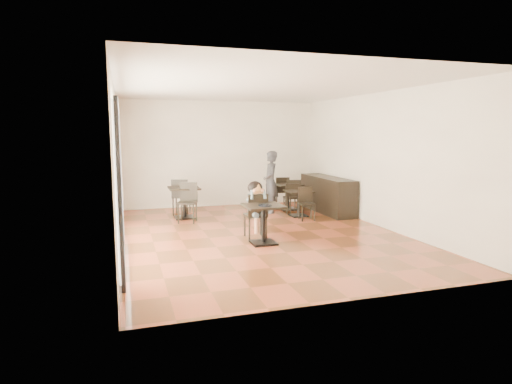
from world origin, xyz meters
name	(u,v)px	position (x,y,z in m)	size (l,w,h in m)	color
floor	(260,234)	(0.00, 0.00, 0.00)	(6.00, 8.00, 0.01)	brown
ceiling	(261,88)	(0.00, 0.00, 3.20)	(6.00, 8.00, 0.01)	silver
wall_back	(220,154)	(0.00, 4.00, 1.60)	(6.00, 0.01, 3.20)	white
wall_front	(356,183)	(0.00, -4.00, 1.60)	(6.00, 0.01, 3.20)	white
wall_left	(116,166)	(-3.00, 0.00, 1.60)	(0.01, 8.00, 3.20)	white
wall_right	(380,160)	(3.00, 0.00, 1.60)	(0.01, 8.00, 3.20)	white
storefront_window	(118,178)	(-2.97, -0.50, 1.40)	(0.04, 4.50, 2.60)	white
child_table	(263,224)	(-0.20, -0.81, 0.40)	(0.76, 0.76, 0.80)	black
child_chair	(255,215)	(-0.20, -0.26, 0.48)	(0.43, 0.43, 0.97)	black
child	(255,210)	(-0.20, -0.26, 0.61)	(0.43, 0.61, 1.22)	slate
plate	(265,205)	(-0.20, -0.91, 0.81)	(0.27, 0.27, 0.02)	black
pizza_slice	(258,190)	(-0.20, -0.45, 1.05)	(0.28, 0.22, 0.07)	tan
adult_patron	(271,182)	(1.07, 2.38, 0.87)	(0.64, 0.42, 1.75)	#323236
cafe_table_mid	(298,203)	(1.62, 1.66, 0.35)	(0.67, 0.67, 0.70)	black
cafe_table_left	(184,203)	(-1.37, 2.30, 0.41)	(0.78, 0.78, 0.83)	black
cafe_table_back	(288,197)	(1.72, 2.68, 0.38)	(0.72, 0.72, 0.76)	black
chair_mid_a	(291,198)	(1.62, 2.21, 0.42)	(0.38, 0.38, 0.85)	black
chair_mid_b	(307,204)	(1.62, 1.11, 0.42)	(0.38, 0.38, 0.85)	black
chair_left_a	(181,197)	(-1.37, 2.85, 0.50)	(0.45, 0.45, 1.00)	black
chair_left_b	(187,203)	(-1.37, 1.75, 0.50)	(0.45, 0.45, 1.00)	black
chair_back_a	(281,192)	(1.72, 3.23, 0.46)	(0.41, 0.41, 0.92)	black
chair_back_b	(295,197)	(1.72, 2.13, 0.46)	(0.41, 0.41, 0.92)	black
service_counter	(327,195)	(2.65, 2.00, 0.50)	(0.60, 2.40, 1.00)	black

